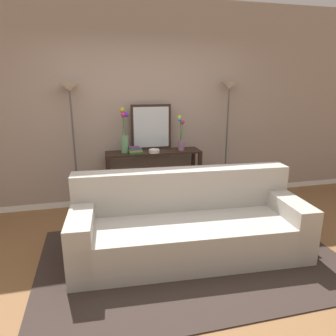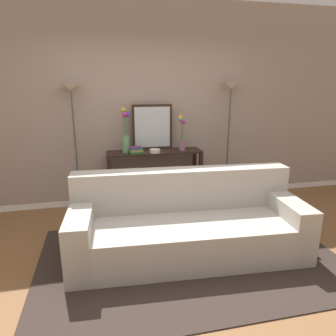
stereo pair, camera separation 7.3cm
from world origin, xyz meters
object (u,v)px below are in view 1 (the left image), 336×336
object	(u,v)px
floor_lamp_left	(71,113)
wall_mirror	(151,127)
console_table	(154,169)
vase_tall_flowers	(125,137)
fruit_bowl	(154,151)
couch	(188,226)
vase_short_flowers	(181,137)
book_row_under_console	(128,205)
floor_lamp_right	(228,109)
book_stack	(135,150)

from	to	relation	value
floor_lamp_left	wall_mirror	size ratio (longest dim) A/B	2.75
console_table	vase_tall_flowers	xyz separation A→B (m)	(-0.41, 0.01, 0.49)
fruit_bowl	couch	bearing A→B (deg)	-84.72
vase_short_flowers	book_row_under_console	distance (m)	1.29
couch	wall_mirror	world-z (taller)	wall_mirror
couch	book_row_under_console	xyz separation A→B (m)	(-0.51, 1.38, -0.26)
floor_lamp_right	wall_mirror	xyz separation A→B (m)	(-1.18, 0.07, -0.25)
console_table	wall_mirror	world-z (taller)	wall_mirror
vase_tall_flowers	console_table	bearing A→B (deg)	-0.70
vase_tall_flowers	fruit_bowl	xyz separation A→B (m)	(0.40, -0.12, -0.20)
console_table	vase_tall_flowers	distance (m)	0.64
couch	floor_lamp_left	xyz separation A→B (m)	(-1.21, 1.46, 1.12)
couch	vase_tall_flowers	distance (m)	1.67
vase_tall_flowers	book_row_under_console	xyz separation A→B (m)	(0.01, -0.01, -1.03)
fruit_bowl	console_table	bearing A→B (deg)	82.98
floor_lamp_right	vase_tall_flowers	world-z (taller)	floor_lamp_right
floor_lamp_right	vase_tall_flowers	size ratio (longest dim) A/B	2.90
vase_short_flowers	book_stack	size ratio (longest dim) A/B	2.52
wall_mirror	book_stack	bearing A→B (deg)	-139.92
book_row_under_console	console_table	bearing A→B (deg)	0.00
vase_short_flowers	book_row_under_console	world-z (taller)	vase_short_flowers
floor_lamp_right	wall_mirror	bearing A→B (deg)	176.65
couch	wall_mirror	bearing A→B (deg)	93.96
couch	floor_lamp_right	xyz separation A→B (m)	(1.08, 1.46, 1.13)
couch	floor_lamp_left	distance (m)	2.20
couch	floor_lamp_right	bearing A→B (deg)	53.54
floor_lamp_right	fruit_bowl	world-z (taller)	floor_lamp_right
console_table	floor_lamp_left	xyz separation A→B (m)	(-1.11, 0.08, 0.84)
floor_lamp_right	vase_short_flowers	xyz separation A→B (m)	(-0.77, -0.09, -0.39)
couch	vase_tall_flowers	bearing A→B (deg)	110.48
vase_tall_flowers	book_row_under_console	world-z (taller)	vase_tall_flowers
floor_lamp_left	book_stack	xyz separation A→B (m)	(0.83, -0.16, -0.53)
couch	floor_lamp_right	size ratio (longest dim) A/B	1.37
vase_short_flowers	wall_mirror	bearing A→B (deg)	158.68
couch	book_stack	xyz separation A→B (m)	(-0.38, 1.30, 0.59)
book_stack	vase_short_flowers	bearing A→B (deg)	5.82
fruit_bowl	book_stack	bearing A→B (deg)	173.98
floor_lamp_left	vase_short_flowers	xyz separation A→B (m)	(1.52, -0.09, -0.37)
floor_lamp_left	book_stack	size ratio (longest dim) A/B	8.92
book_row_under_console	vase_short_flowers	bearing A→B (deg)	-0.89
floor_lamp_left	vase_tall_flowers	world-z (taller)	floor_lamp_left
console_table	floor_lamp_left	size ratio (longest dim) A/B	0.76
couch	fruit_bowl	world-z (taller)	fruit_bowl
book_row_under_console	book_stack	bearing A→B (deg)	-32.70
wall_mirror	console_table	bearing A→B (deg)	-89.27
vase_tall_flowers	floor_lamp_left	bearing A→B (deg)	173.92
console_table	floor_lamp_left	world-z (taller)	floor_lamp_left
vase_short_flowers	book_row_under_console	size ratio (longest dim) A/B	1.57
floor_lamp_left	floor_lamp_right	xyz separation A→B (m)	(2.29, 0.00, 0.01)
console_table	wall_mirror	size ratio (longest dim) A/B	2.09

